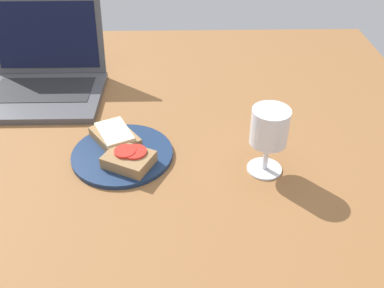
% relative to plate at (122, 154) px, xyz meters
% --- Properties ---
extents(wooden_table, '(1.40, 1.40, 0.03)m').
position_rel_plate_xyz_m(wooden_table, '(0.07, 0.03, -0.02)').
color(wooden_table, brown).
rests_on(wooden_table, ground).
extents(plate, '(0.22, 0.22, 0.01)m').
position_rel_plate_xyz_m(plate, '(0.00, 0.00, 0.00)').
color(plate, navy).
rests_on(plate, wooden_table).
extents(sandwich_with_cheese, '(0.13, 0.14, 0.03)m').
position_rel_plate_xyz_m(sandwich_with_cheese, '(-0.02, 0.04, 0.02)').
color(sandwich_with_cheese, '#937047').
rests_on(sandwich_with_cheese, plate).
extents(sandwich_with_tomato, '(0.12, 0.11, 0.03)m').
position_rel_plate_xyz_m(sandwich_with_tomato, '(0.02, -0.04, 0.02)').
color(sandwich_with_tomato, '#937047').
rests_on(sandwich_with_tomato, plate).
extents(wine_glass, '(0.08, 0.08, 0.15)m').
position_rel_plate_xyz_m(wine_glass, '(0.30, -0.05, 0.10)').
color(wine_glass, white).
rests_on(wine_glass, wooden_table).
extents(laptop, '(0.32, 0.29, 0.23)m').
position_rel_plate_xyz_m(laptop, '(-0.24, 0.30, 0.04)').
color(laptop, '#4C4C51').
rests_on(laptop, wooden_table).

